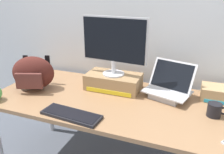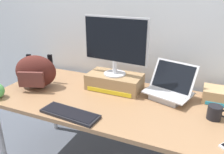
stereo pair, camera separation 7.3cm
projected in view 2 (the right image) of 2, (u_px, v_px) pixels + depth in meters
name	position (u px, v px, depth m)	size (l,w,h in m)	color
back_wall	(136.00, 13.00, 1.90)	(7.00, 0.10, 2.60)	silver
desk	(112.00, 106.00, 1.70)	(1.84, 0.82, 0.71)	#99704C
toner_box_yellow	(115.00, 82.00, 1.83)	(0.44, 0.25, 0.13)	#9E7A51
desktop_monitor	(115.00, 44.00, 1.71)	(0.54, 0.18, 0.46)	silver
open_laptop	(169.00, 92.00, 1.67)	(0.39, 0.33, 0.27)	#ADADB2
external_keyboard	(70.00, 114.00, 1.46)	(0.41, 0.17, 0.02)	black
messenger_backpack	(36.00, 72.00, 1.84)	(0.38, 0.30, 0.28)	#4C1E19
coffee_mug	(215.00, 113.00, 1.40)	(0.13, 0.09, 0.09)	black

